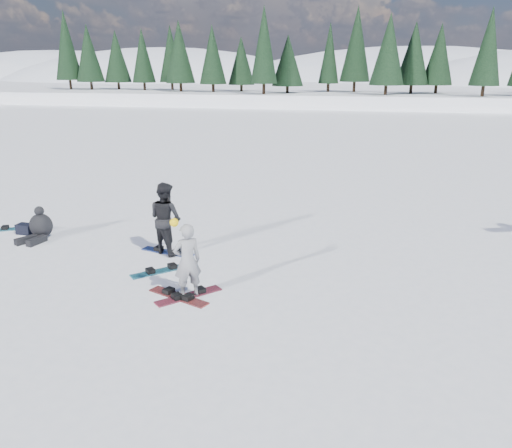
{
  "coord_description": "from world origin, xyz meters",
  "views": [
    {
      "loc": [
        3.77,
        -9.4,
        4.73
      ],
      "look_at": [
        1.35,
        1.76,
        1.1
      ],
      "focal_mm": 35.0,
      "sensor_mm": 36.0,
      "label": 1
    }
  ],
  "objects_px": {
    "snowboard_loose_b": "(178,297)",
    "seated_rider": "(40,226)",
    "snowboarder_man": "(166,218)",
    "snowboard_loose_a": "(162,271)",
    "snowboarder_woman": "(187,260)",
    "gear_bag": "(25,229)",
    "snowboard_loose_c": "(15,229)"
  },
  "relations": [
    {
      "from": "gear_bag",
      "to": "snowboard_loose_a",
      "type": "height_order",
      "value": "gear_bag"
    },
    {
      "from": "snowboard_loose_b",
      "to": "gear_bag",
      "type": "bearing_deg",
      "value": 175.02
    },
    {
      "from": "gear_bag",
      "to": "snowboarder_man",
      "type": "bearing_deg",
      "value": -7.03
    },
    {
      "from": "snowboard_loose_a",
      "to": "seated_rider",
      "type": "bearing_deg",
      "value": 116.57
    },
    {
      "from": "snowboarder_man",
      "to": "snowboard_loose_b",
      "type": "height_order",
      "value": "snowboarder_man"
    },
    {
      "from": "snowboarder_man",
      "to": "snowboard_loose_b",
      "type": "distance_m",
      "value": 2.92
    },
    {
      "from": "seated_rider",
      "to": "snowboard_loose_b",
      "type": "bearing_deg",
      "value": -9.19
    },
    {
      "from": "seated_rider",
      "to": "snowboard_loose_c",
      "type": "height_order",
      "value": "seated_rider"
    },
    {
      "from": "seated_rider",
      "to": "snowboard_loose_a",
      "type": "distance_m",
      "value": 4.6
    },
    {
      "from": "gear_bag",
      "to": "seated_rider",
      "type": "bearing_deg",
      "value": -20.37
    },
    {
      "from": "snowboarder_woman",
      "to": "snowboard_loose_c",
      "type": "height_order",
      "value": "snowboarder_woman"
    },
    {
      "from": "snowboard_loose_a",
      "to": "snowboard_loose_b",
      "type": "xyz_separation_m",
      "value": [
        0.9,
        -1.25,
        0.0
      ]
    },
    {
      "from": "snowboarder_man",
      "to": "snowboard_loose_b",
      "type": "xyz_separation_m",
      "value": [
        1.24,
        -2.47,
        -0.94
      ]
    },
    {
      "from": "seated_rider",
      "to": "gear_bag",
      "type": "distance_m",
      "value": 0.78
    },
    {
      "from": "seated_rider",
      "to": "snowboarder_woman",
      "type": "bearing_deg",
      "value": -7.56
    },
    {
      "from": "snowboarder_man",
      "to": "snowboard_loose_a",
      "type": "relative_size",
      "value": 1.27
    },
    {
      "from": "snowboarder_woman",
      "to": "snowboard_loose_b",
      "type": "xyz_separation_m",
      "value": [
        -0.2,
        -0.09,
        -0.82
      ]
    },
    {
      "from": "seated_rider",
      "to": "snowboard_loose_b",
      "type": "height_order",
      "value": "seated_rider"
    },
    {
      "from": "seated_rider",
      "to": "snowboard_loose_a",
      "type": "height_order",
      "value": "seated_rider"
    },
    {
      "from": "snowboard_loose_b",
      "to": "seated_rider",
      "type": "bearing_deg",
      "value": 174.15
    },
    {
      "from": "seated_rider",
      "to": "snowboard_loose_b",
      "type": "relative_size",
      "value": 0.8
    },
    {
      "from": "gear_bag",
      "to": "snowboard_loose_c",
      "type": "xyz_separation_m",
      "value": [
        -0.57,
        0.3,
        -0.14
      ]
    },
    {
      "from": "seated_rider",
      "to": "snowboarder_man",
      "type": "bearing_deg",
      "value": 14.41
    },
    {
      "from": "snowboarder_woman",
      "to": "snowboard_loose_a",
      "type": "xyz_separation_m",
      "value": [
        -1.1,
        1.16,
        -0.82
      ]
    },
    {
      "from": "snowboard_loose_c",
      "to": "snowboard_loose_b",
      "type": "distance_m",
      "value": 7.31
    },
    {
      "from": "snowboarder_woman",
      "to": "gear_bag",
      "type": "distance_m",
      "value": 6.83
    },
    {
      "from": "snowboard_loose_a",
      "to": "snowboard_loose_c",
      "type": "bearing_deg",
      "value": 115.58
    },
    {
      "from": "gear_bag",
      "to": "snowboard_loose_c",
      "type": "relative_size",
      "value": 0.3
    },
    {
      "from": "snowboarder_man",
      "to": "snowboard_loose_a",
      "type": "distance_m",
      "value": 1.58
    },
    {
      "from": "snowboard_loose_a",
      "to": "snowboarder_woman",
      "type": "bearing_deg",
      "value": -90.32
    },
    {
      "from": "snowboarder_woman",
      "to": "snowboard_loose_b",
      "type": "height_order",
      "value": "snowboarder_woman"
    },
    {
      "from": "snowboarder_man",
      "to": "snowboard_loose_c",
      "type": "height_order",
      "value": "snowboarder_man"
    }
  ]
}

